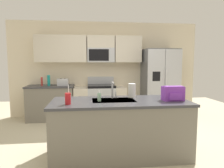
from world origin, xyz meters
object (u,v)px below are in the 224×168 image
at_px(backpack, 173,93).
at_px(range_oven, 100,102).
at_px(bottle_teal, 49,80).
at_px(soap_dispenser, 99,97).
at_px(sink_faucet, 113,89).
at_px(paper_towel_roll, 132,90).
at_px(pepper_mill, 42,81).
at_px(refrigerator, 160,83).
at_px(toaster, 63,82).
at_px(drink_cup_red, 68,99).

bearing_deg(backpack, range_oven, 113.62).
distance_m(bottle_teal, soap_dispenser, 2.55).
xyz_separation_m(sink_faucet, paper_towel_roll, (0.34, 0.07, -0.05)).
height_order(pepper_mill, sink_faucet, sink_faucet).
distance_m(paper_towel_roll, backpack, 0.68).
bearing_deg(sink_faucet, bottle_teal, 124.63).
distance_m(range_oven, refrigerator, 1.70).
bearing_deg(range_oven, soap_dispenser, -93.57).
bearing_deg(refrigerator, range_oven, 177.47).
bearing_deg(bottle_teal, soap_dispenser, -62.49).
xyz_separation_m(range_oven, toaster, (-0.96, -0.05, 0.55)).
bearing_deg(paper_towel_roll, range_oven, 102.30).
height_order(refrigerator, pepper_mill, refrigerator).
bearing_deg(drink_cup_red, backpack, 4.29).
bearing_deg(sink_faucet, refrigerator, 52.57).
xyz_separation_m(toaster, soap_dispenser, (0.82, -2.22, -0.02)).
bearing_deg(drink_cup_red, soap_dispenser, 22.65).
xyz_separation_m(toaster, bottle_teal, (-0.36, 0.04, 0.05)).
bearing_deg(soap_dispenser, bottle_teal, 117.51).
distance_m(refrigerator, sink_faucet, 2.52).
relative_size(soap_dispenser, backpack, 0.53).
bearing_deg(backpack, sink_faucet, 163.26).
height_order(bottle_teal, soap_dispenser, bottle_teal).
bearing_deg(sink_faucet, range_oven, 92.73).
bearing_deg(backpack, drink_cup_red, -175.71).
bearing_deg(toaster, bottle_teal, 173.72).
xyz_separation_m(soap_dispenser, backpack, (1.17, -0.07, 0.05)).
distance_m(refrigerator, pepper_mill, 3.12).
height_order(pepper_mill, bottle_teal, bottle_teal).
bearing_deg(toaster, range_oven, 3.14).
height_order(paper_towel_roll, backpack, paper_towel_roll).
xyz_separation_m(refrigerator, toaster, (-2.58, 0.02, 0.07)).
distance_m(drink_cup_red, soap_dispenser, 0.50).
distance_m(toaster, paper_towel_roll, 2.40).
bearing_deg(pepper_mill, toaster, -5.32).
bearing_deg(refrigerator, backpack, -104.76).
bearing_deg(range_oven, bottle_teal, -179.45).
xyz_separation_m(range_oven, backpack, (1.03, -2.35, 0.57)).
height_order(pepper_mill, paper_towel_roll, paper_towel_roll).
bearing_deg(refrigerator, soap_dispenser, -128.72).
distance_m(bottle_teal, backpack, 3.31).
height_order(refrigerator, toaster, refrigerator).
xyz_separation_m(paper_towel_roll, backpack, (0.59, -0.34, -0.00)).
bearing_deg(drink_cup_red, bottle_teal, 106.29).
bearing_deg(backpack, bottle_teal, 135.16).
relative_size(range_oven, soap_dispenser, 8.00).
height_order(refrigerator, sink_faucet, refrigerator).
bearing_deg(drink_cup_red, paper_towel_roll, 24.21).
bearing_deg(bottle_teal, toaster, -6.28).
height_order(range_oven, toaster, range_oven).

